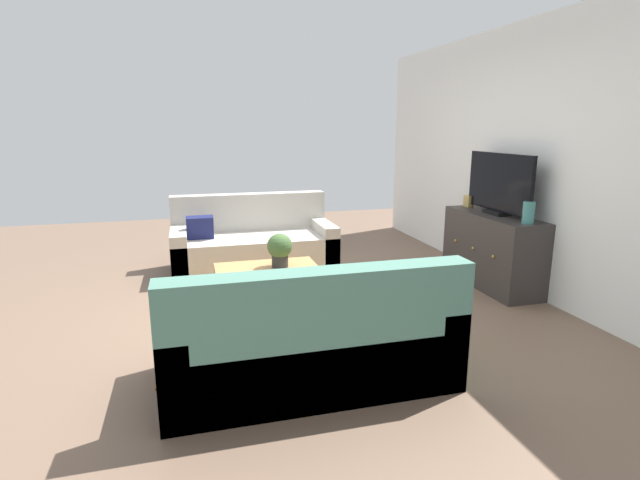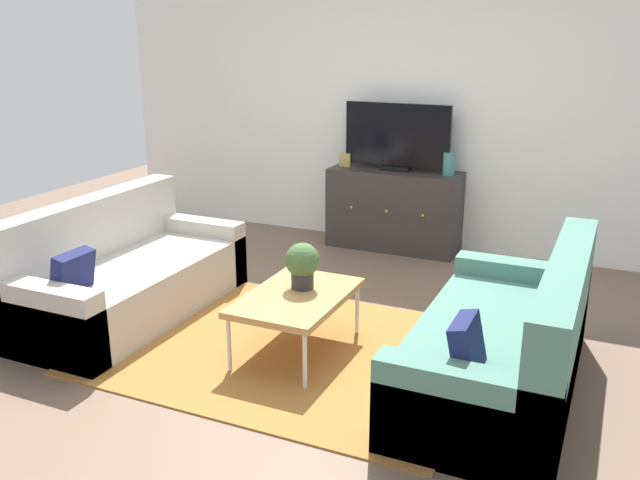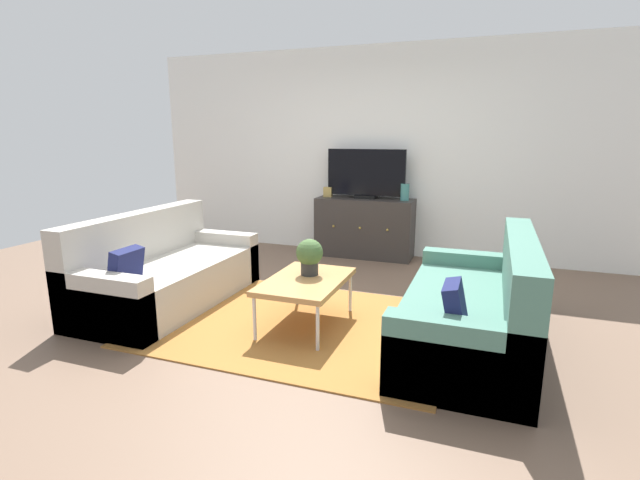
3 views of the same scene
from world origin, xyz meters
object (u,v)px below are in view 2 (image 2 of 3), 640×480
couch_left_side (120,278)px  mantel_clock (346,160)px  flat_screen_tv (397,137)px  glass_vase (449,164)px  potted_plant (302,263)px  couch_right_side (512,349)px  coffee_table (297,299)px  tv_console (394,210)px

couch_left_side → mantel_clock: (0.85, 2.37, 0.56)m
flat_screen_tv → glass_vase: 0.56m
potted_plant → flat_screen_tv: size_ratio=0.30×
couch_left_side → flat_screen_tv: 2.87m
potted_plant → couch_right_side: bearing=-2.6°
coffee_table → glass_vase: bearing=81.3°
potted_plant → flat_screen_tv: flat_screen_tv is taller
potted_plant → tv_console: tv_console is taller
couch_left_side → tv_console: size_ratio=1.48×
couch_left_side → potted_plant: couch_left_side is taller
couch_right_side → coffee_table: size_ratio=2.03×
tv_console → couch_right_side: bearing=-57.3°
coffee_table → tv_console: 2.44m
couch_right_side → mantel_clock: (-2.04, 2.37, 0.56)m
mantel_clock → couch_left_side: bearing=-109.7°
coffee_table → glass_vase: 2.51m
couch_right_side → flat_screen_tv: size_ratio=1.84×
glass_vase → mantel_clock: size_ratio=1.63×
flat_screen_tv → mantel_clock: (-0.51, -0.02, -0.25)m
couch_left_side → flat_screen_tv: (1.36, 2.39, 0.81)m
potted_plant → mantel_clock: bearing=105.5°
coffee_table → tv_console: tv_console is taller
couch_left_side → mantel_clock: mantel_clock is taller
couch_right_side → flat_screen_tv: (-1.52, 2.39, 0.81)m
couch_right_side → tv_console: couch_right_side is taller
couch_left_side → potted_plant: bearing=2.4°
couch_right_side → glass_vase: (-1.01, 2.37, 0.60)m
tv_console → flat_screen_tv: flat_screen_tv is taller
tv_console → potted_plant: bearing=-86.8°
couch_right_side → mantel_clock: size_ratio=14.47×
coffee_table → glass_vase: (0.37, 2.43, 0.49)m
couch_left_side → flat_screen_tv: bearing=60.3°
couch_left_side → coffee_table: bearing=-2.2°
mantel_clock → glass_vase: bearing=0.0°
flat_screen_tv → glass_vase: flat_screen_tv is taller
glass_vase → couch_right_side: bearing=-67.0°
flat_screen_tv → mantel_clock: 0.57m
couch_left_side → couch_right_side: (2.89, 0.00, 0.00)m
mantel_clock → tv_console: bearing=-0.0°
couch_left_side → tv_console: bearing=60.1°
couch_right_side → coffee_table: (-1.38, -0.06, 0.11)m
coffee_table → mantel_clock: 2.56m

